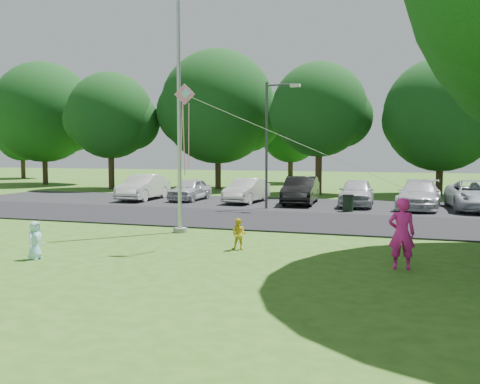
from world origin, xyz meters
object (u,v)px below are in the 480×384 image
(flagpole, at_px, (179,116))
(woman, at_px, (402,234))
(trash_can, at_px, (348,204))
(child_blue, at_px, (35,240))
(street_lamp, at_px, (271,134))
(child_yellow, at_px, (239,234))
(kite, at_px, (189,111))

(flagpole, xyz_separation_m, woman, (7.74, -3.75, -3.27))
(trash_can, distance_m, child_blue, 15.19)
(street_lamp, distance_m, woman, 13.69)
(child_yellow, bearing_deg, woman, -16.37)
(trash_can, distance_m, woman, 12.07)
(street_lamp, distance_m, child_yellow, 11.21)
(child_blue, bearing_deg, child_yellow, -58.77)
(flagpole, xyz_separation_m, child_yellow, (3.09, -2.59, -3.69))
(child_blue, relative_size, kite, 0.16)
(child_yellow, distance_m, child_blue, 5.70)
(trash_can, xyz_separation_m, kite, (-3.32, -11.07, 3.68))
(trash_can, height_order, kite, kite)
(kite, bearing_deg, woman, -16.98)
(street_lamp, bearing_deg, flagpole, -93.38)
(street_lamp, height_order, trash_can, street_lamp)
(trash_can, height_order, child_blue, child_blue)
(woman, relative_size, child_blue, 1.72)
(street_lamp, xyz_separation_m, kite, (0.44, -11.04, 0.35))
(street_lamp, relative_size, child_yellow, 6.61)
(trash_can, distance_m, child_yellow, 10.77)
(kite, bearing_deg, street_lamp, 81.83)
(flagpole, height_order, street_lamp, flagpole)
(street_lamp, xyz_separation_m, trash_can, (3.76, 0.02, -3.33))
(flagpole, distance_m, child_blue, 6.89)
(woman, relative_size, child_yellow, 1.90)
(child_yellow, height_order, child_blue, child_blue)
(child_yellow, relative_size, child_blue, 0.91)
(street_lamp, relative_size, child_blue, 5.99)
(trash_can, relative_size, kite, 0.13)
(street_lamp, height_order, child_blue, street_lamp)
(flagpole, bearing_deg, kite, -60.71)
(child_blue, distance_m, kite, 5.59)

